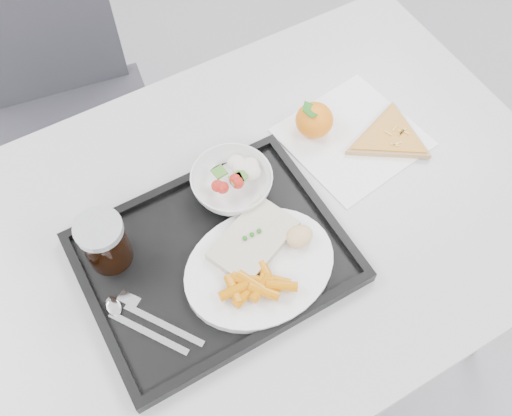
{
  "coord_description": "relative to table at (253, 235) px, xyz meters",
  "views": [
    {
      "loc": [
        -0.26,
        -0.16,
        1.68
      ],
      "look_at": [
        0.01,
        0.31,
        0.77
      ],
      "focal_mm": 40.0,
      "sensor_mm": 36.0,
      "label": 1
    }
  ],
  "objects": [
    {
      "name": "cutlery",
      "position": [
        -0.26,
        -0.08,
        0.08
      ],
      "size": [
        0.13,
        0.16,
        0.01
      ],
      "color": "silver",
      "rests_on": "tray"
    },
    {
      "name": "pizza_slice",
      "position": [
        0.33,
        0.02,
        0.08
      ],
      "size": [
        0.22,
        0.22,
        0.02
      ],
      "color": "tan",
      "rests_on": "napkin"
    },
    {
      "name": "dinner_plate",
      "position": [
        -0.04,
        -0.1,
        0.09
      ],
      "size": [
        0.27,
        0.27,
        0.02
      ],
      "color": "white",
      "rests_on": "tray"
    },
    {
      "name": "fish_fillet",
      "position": [
        -0.03,
        -0.06,
        0.11
      ],
      "size": [
        0.18,
        0.14,
        0.03
      ],
      "color": "beige",
      "rests_on": "dinner_plate"
    },
    {
      "name": "napkin",
      "position": [
        0.27,
        0.06,
        0.07
      ],
      "size": [
        0.28,
        0.27,
        0.0
      ],
      "color": "white",
      "rests_on": "table"
    },
    {
      "name": "tangerine",
      "position": [
        0.21,
        0.12,
        0.1
      ],
      "size": [
        0.1,
        0.1,
        0.07
      ],
      "color": "#DB6A00",
      "rests_on": "napkin"
    },
    {
      "name": "chair",
      "position": [
        -0.2,
        0.66,
        -0.15
      ],
      "size": [
        0.48,
        0.48,
        0.93
      ],
      "color": "#33333A",
      "rests_on": "ground"
    },
    {
      "name": "salad_bowl",
      "position": [
        -0.01,
        0.07,
        0.11
      ],
      "size": [
        0.15,
        0.15,
        0.05
      ],
      "color": "white",
      "rests_on": "tray"
    },
    {
      "name": "cola_glass",
      "position": [
        -0.26,
        0.05,
        0.14
      ],
      "size": [
        0.08,
        0.08,
        0.11
      ],
      "color": "black",
      "rests_on": "tray"
    },
    {
      "name": "tray",
      "position": [
        -0.1,
        -0.04,
        0.08
      ],
      "size": [
        0.45,
        0.35,
        0.03
      ],
      "color": "black",
      "rests_on": "table"
    },
    {
      "name": "room",
      "position": [
        0.0,
        -0.3,
        0.72
      ],
      "size": [
        6.04,
        7.04,
        2.84
      ],
      "color": "gray",
      "rests_on": "ground"
    },
    {
      "name": "bread_roll",
      "position": [
        0.04,
        -0.1,
        0.12
      ],
      "size": [
        0.06,
        0.05,
        0.03
      ],
      "color": "beige",
      "rests_on": "dinner_plate"
    },
    {
      "name": "salad_contents",
      "position": [
        0.02,
        0.07,
        0.12
      ],
      "size": [
        0.1,
        0.07,
        0.03
      ],
      "color": "#AF1F15",
      "rests_on": "salad_bowl"
    },
    {
      "name": "table",
      "position": [
        0.0,
        0.0,
        0.0
      ],
      "size": [
        1.2,
        0.8,
        0.75
      ],
      "color": "#AEAEB0",
      "rests_on": "ground"
    },
    {
      "name": "carrot_pile",
      "position": [
        -0.07,
        -0.14,
        0.11
      ],
      "size": [
        0.13,
        0.09,
        0.02
      ],
      "color": "#CB6E05",
      "rests_on": "dinner_plate"
    }
  ]
}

